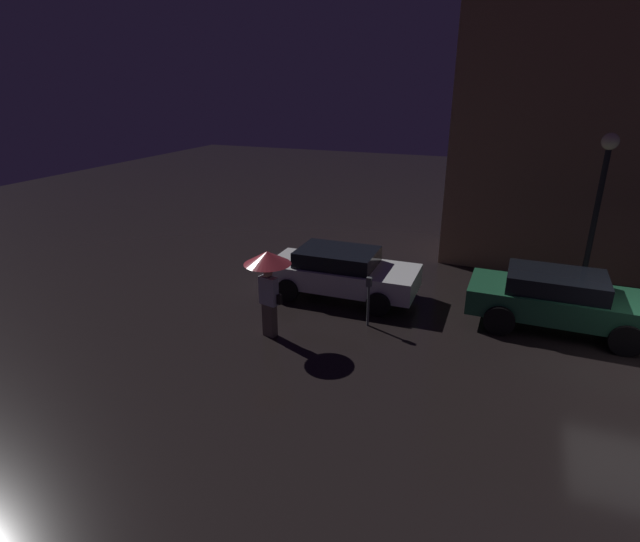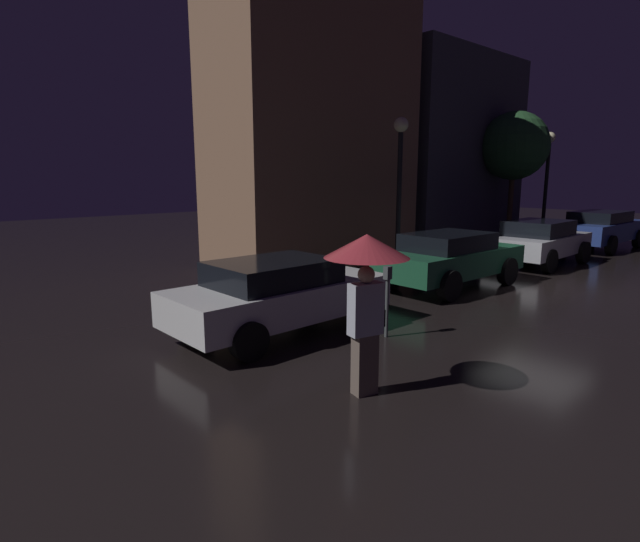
# 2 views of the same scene
# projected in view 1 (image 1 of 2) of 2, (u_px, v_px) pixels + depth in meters

# --- Properties ---
(building_facade_left) EXTENTS (6.55, 3.00, 9.15)m
(building_facade_left) POSITION_uv_depth(u_px,v_px,m) (572.00, 114.00, 14.66)
(building_facade_left) COLOR #8C664C
(building_facade_left) RESTS_ON ground
(parked_car_white) EXTENTS (4.01, 1.90, 1.30)m
(parked_car_white) POSITION_uv_depth(u_px,v_px,m) (341.00, 272.00, 13.41)
(parked_car_white) COLOR silver
(parked_car_white) RESTS_ON ground
(parked_car_green) EXTENTS (4.14, 1.89, 1.36)m
(parked_car_green) POSITION_uv_depth(u_px,v_px,m) (559.00, 299.00, 11.60)
(parked_car_green) COLOR #1E5638
(parked_car_green) RESTS_ON ground
(pedestrian_with_umbrella) EXTENTS (1.05, 1.05, 2.04)m
(pedestrian_with_umbrella) POSITION_uv_depth(u_px,v_px,m) (268.00, 269.00, 10.93)
(pedestrian_with_umbrella) COLOR #66564C
(pedestrian_with_umbrella) RESTS_ON ground
(parking_meter) EXTENTS (0.12, 0.10, 1.23)m
(parking_meter) POSITION_uv_depth(u_px,v_px,m) (369.00, 296.00, 11.70)
(parking_meter) COLOR #4C5154
(parking_meter) RESTS_ON ground
(street_lamp_near) EXTENTS (0.41, 0.41, 4.32)m
(street_lamp_near) POSITION_uv_depth(u_px,v_px,m) (601.00, 188.00, 12.52)
(street_lamp_near) COLOR black
(street_lamp_near) RESTS_ON ground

